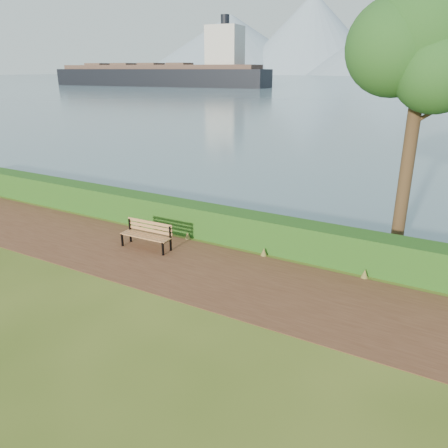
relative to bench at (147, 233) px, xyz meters
The scene contains 6 objects.
ground 2.00m from the bench, 26.03° to the right, with size 140.00×140.00×0.00m, color #435919.
path 1.89m from the bench, 17.58° to the right, with size 40.00×3.40×0.01m, color #542E1D.
hedge 2.47m from the bench, 44.98° to the left, with size 32.00×0.85×1.00m, color #184C15.
bench is the anchor object (origin of this frame).
tree 9.31m from the bench, 29.38° to the left, with size 3.85×3.38×7.92m.
cargo_ship 128.01m from the bench, 126.75° to the left, with size 70.13×18.47×21.05m.
Camera 1 is at (6.42, -8.72, 5.19)m, focal length 35.00 mm.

